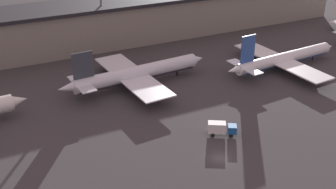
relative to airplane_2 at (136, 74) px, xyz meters
name	(u,v)px	position (x,y,z in m)	size (l,w,h in m)	color
ground	(220,158)	(2.13, -41.42, -3.63)	(600.00, 600.00, 0.00)	#383538
terminal_building	(100,23)	(2.13, 38.12, 4.11)	(198.36, 20.09, 15.35)	gray
airplane_2	(136,74)	(0.00, 0.00, 0.00)	(46.34, 34.95, 13.20)	silver
airplane_3	(283,59)	(46.15, -8.81, -0.44)	(44.26, 36.29, 13.47)	white
service_vehicle_2	(221,128)	(7.28, -33.50, -1.85)	(6.80, 5.22, 3.16)	#195199
lamp_post_1	(101,0)	(1.43, 33.49, 13.64)	(1.80, 1.80, 27.50)	slate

